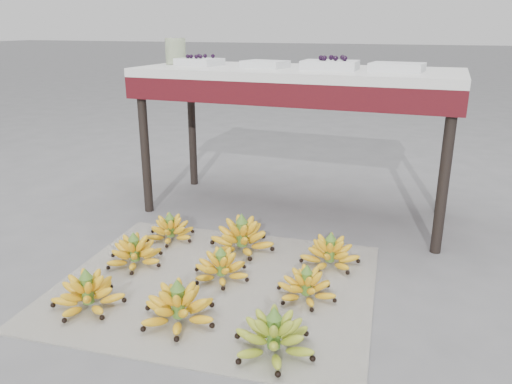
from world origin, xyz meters
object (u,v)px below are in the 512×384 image
(bunch_back_center, at_px, (242,237))
(tray_far_right, at_px, (397,67))
(bunch_mid_left, at_px, (135,253))
(tray_right, at_px, (330,65))
(bunch_back_left, at_px, (170,230))
(bunch_front_right, at_px, (274,337))
(vendor_table, at_px, (296,86))
(bunch_front_left, at_px, (88,294))
(tray_left, at_px, (265,64))
(bunch_back_right, at_px, (330,254))
(tray_far_left, at_px, (199,61))
(newspaper_mat, at_px, (216,284))
(glass_jar, at_px, (176,51))
(bunch_mid_center, at_px, (221,267))
(bunch_mid_right, at_px, (306,287))
(bunch_front_center, at_px, (178,307))

(bunch_back_center, relative_size, tray_far_right, 1.38)
(bunch_mid_left, relative_size, tray_right, 1.11)
(bunch_back_left, bearing_deg, tray_far_right, 52.32)
(bunch_back_left, bearing_deg, bunch_mid_left, -71.15)
(bunch_front_right, xyz_separation_m, vendor_table, (-0.31, 1.26, 0.64))
(bunch_back_center, bearing_deg, tray_right, 79.52)
(bunch_mid_left, bearing_deg, bunch_front_right, -9.67)
(tray_right, relative_size, tray_far_right, 1.07)
(bunch_front_left, bearing_deg, tray_left, 72.49)
(bunch_back_right, bearing_deg, bunch_front_left, -154.46)
(tray_far_left, bearing_deg, newspaper_mat, -60.82)
(tray_far_right, xyz_separation_m, glass_jar, (-1.22, 0.03, 0.05))
(tray_left, distance_m, tray_far_right, 0.67)
(tray_right, bearing_deg, newspaper_mat, -104.40)
(bunch_front_left, bearing_deg, newspaper_mat, 36.17)
(bunch_mid_left, height_order, bunch_mid_center, bunch_mid_left)
(bunch_back_left, bearing_deg, tray_left, 84.47)
(bunch_front_right, distance_m, bunch_back_center, 0.78)
(bunch_front_right, height_order, bunch_back_center, bunch_back_center)
(bunch_mid_left, height_order, bunch_mid_right, bunch_mid_left)
(bunch_mid_left, relative_size, bunch_back_left, 1.01)
(bunch_back_center, xyz_separation_m, tray_far_left, (-0.49, 0.58, 0.75))
(bunch_back_right, height_order, tray_far_left, tray_far_left)
(bunch_front_right, xyz_separation_m, tray_far_left, (-0.88, 1.26, 0.75))
(bunch_front_right, relative_size, bunch_mid_left, 1.09)
(glass_jar, bearing_deg, newspaper_mat, -54.43)
(vendor_table, relative_size, glass_jar, 11.53)
(bunch_mid_center, height_order, glass_jar, glass_jar)
(vendor_table, bearing_deg, bunch_front_right, -76.01)
(bunch_back_left, xyz_separation_m, bunch_back_right, (0.79, 0.01, 0.00))
(bunch_front_left, xyz_separation_m, bunch_front_center, (0.36, 0.04, 0.00))
(newspaper_mat, bearing_deg, tray_right, 75.60)
(bunch_front_left, bearing_deg, bunch_mid_left, 90.63)
(newspaper_mat, height_order, vendor_table, vendor_table)
(bunch_front_right, bearing_deg, bunch_back_center, 137.16)
(tray_left, bearing_deg, glass_jar, 175.73)
(tray_left, relative_size, tray_far_right, 0.94)
(bunch_front_center, relative_size, bunch_mid_left, 0.98)
(bunch_mid_center, distance_m, bunch_back_left, 0.48)
(bunch_front_center, bearing_deg, bunch_front_left, -167.61)
(bunch_mid_center, distance_m, vendor_table, 1.09)
(bunch_back_left, bearing_deg, newspaper_mat, -18.16)
(glass_jar, bearing_deg, bunch_mid_right, -41.32)
(bunch_front_left, distance_m, bunch_back_right, 1.01)
(newspaper_mat, distance_m, bunch_mid_left, 0.41)
(newspaper_mat, xyz_separation_m, bunch_mid_center, (0.00, 0.05, 0.05))
(bunch_back_right, bearing_deg, tray_far_left, 131.52)
(newspaper_mat, xyz_separation_m, tray_left, (-0.12, 0.89, 0.81))
(bunch_mid_right, bearing_deg, glass_jar, 155.79)
(bunch_mid_right, height_order, tray_left, tray_left)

